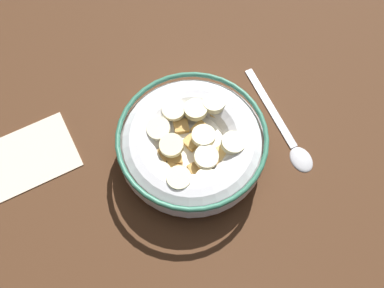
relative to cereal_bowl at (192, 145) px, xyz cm
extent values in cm
cube|color=#472B19|center=(-0.01, 0.03, -3.83)|extent=(106.98, 106.98, 2.00)
cylinder|color=silver|center=(-0.01, 0.03, -2.53)|extent=(9.77, 9.77, 0.60)
torus|color=silver|center=(-0.01, 0.03, -0.26)|extent=(17.76, 17.76, 5.14)
torus|color=#337259|center=(-0.01, 0.03, 2.01)|extent=(17.83, 17.83, 0.60)
cylinder|color=white|center=(-0.01, 0.03, 0.20)|extent=(14.68, 14.68, 0.40)
cube|color=#B78947|center=(1.24, 1.44, 0.85)|extent=(2.44, 2.45, 0.85)
cube|color=tan|center=(0.17, 0.26, 0.73)|extent=(2.46, 2.48, 0.99)
cube|color=#B78947|center=(-5.54, 0.42, 0.80)|extent=(2.45, 2.45, 0.82)
cube|color=#AD7F42|center=(-2.91, 5.14, 0.95)|extent=(2.13, 2.06, 1.02)
cube|color=#B78947|center=(5.12, -3.70, 0.89)|extent=(2.38, 2.38, 0.78)
cube|color=tan|center=(2.40, -5.56, 0.77)|extent=(2.08, 2.07, 0.80)
cube|color=#AD7F42|center=(-3.75, 2.29, 0.72)|extent=(2.10, 2.07, 0.84)
cube|color=#AD7F42|center=(5.84, 1.25, 0.77)|extent=(2.26, 2.21, 0.96)
cube|color=tan|center=(5.72, -1.91, 0.81)|extent=(2.15, 2.15, 0.78)
cube|color=tan|center=(3.85, 3.24, 0.75)|extent=(2.46, 2.47, 0.93)
cube|color=#B78947|center=(-2.34, -1.61, 0.77)|extent=(1.77, 1.83, 0.94)
cube|color=#AD7F42|center=(-3.88, -1.33, 0.75)|extent=(2.45, 2.47, 0.98)
cube|color=#AD7F42|center=(-0.43, -3.49, 0.73)|extent=(2.28, 2.24, 0.91)
cube|color=tan|center=(0.31, 4.75, 0.90)|extent=(2.08, 2.01, 1.02)
cube|color=tan|center=(2.78, -2.14, 0.84)|extent=(2.27, 2.25, 0.84)
cube|color=tan|center=(1.09, -2.25, 0.86)|extent=(2.40, 2.39, 0.82)
cube|color=#AD7F42|center=(-2.44, -3.52, 0.96)|extent=(2.30, 2.33, 0.91)
cube|color=#B78947|center=(-0.98, 2.27, 0.71)|extent=(1.79, 1.75, 0.88)
cube|color=tan|center=(0.86, -4.78, 0.73)|extent=(2.32, 2.34, 0.83)
cube|color=#AD7F42|center=(2.50, -3.67, 0.71)|extent=(1.88, 1.79, 1.01)
cylinder|color=beige|center=(4.53, -1.46, 2.15)|extent=(3.48, 3.46, 1.34)
cylinder|color=#F4EABC|center=(1.35, 0.23, 1.98)|extent=(3.54, 3.58, 1.06)
cylinder|color=#F9EFC6|center=(1.24, -2.58, 1.90)|extent=(3.20, 3.22, 1.10)
cylinder|color=beige|center=(-2.49, -0.66, 2.12)|extent=(3.99, 3.97, 1.03)
cylinder|color=#F9EFC6|center=(-3.72, 1.76, 2.00)|extent=(3.85, 3.88, 1.29)
cylinder|color=#F9EFC6|center=(-1.60, 4.07, 1.88)|extent=(3.04, 3.08, 1.11)
cylinder|color=beige|center=(-4.27, -3.71, 1.67)|extent=(3.82, 3.86, 1.05)
cylinder|color=beige|center=(-2.21, -4.73, 2.09)|extent=(3.94, 3.93, 0.84)
cylinder|color=#F4EABC|center=(3.31, 4.15, 2.00)|extent=(3.06, 3.13, 1.13)
cylinder|color=#F9EFC6|center=(0.85, -5.27, 1.59)|extent=(3.96, 3.93, 1.08)
cylinder|color=beige|center=(0.98, 3.58, 2.01)|extent=(3.91, 3.95, 1.12)
ellipsoid|color=#B7B7BC|center=(13.31, -2.81, -2.43)|extent=(3.50, 4.16, 0.80)
cube|color=#B7B7BC|center=(11.14, 5.00, -2.65)|extent=(4.35, 12.43, 0.36)
cube|color=beige|center=(-21.36, 2.29, -2.68)|extent=(15.75, 12.29, 0.30)
camera|label=1|loc=(-3.43, -22.27, 49.96)|focal=42.96mm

